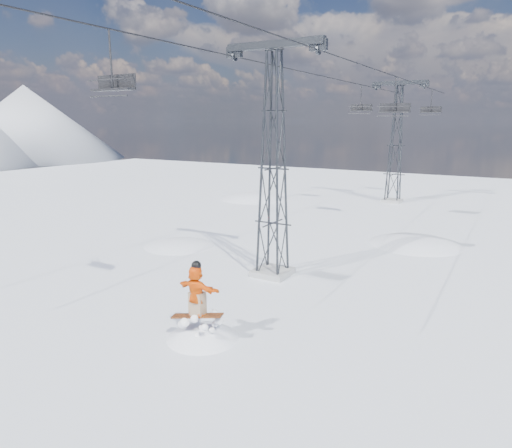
% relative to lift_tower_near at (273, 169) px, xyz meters
% --- Properties ---
extents(ground, '(120.00, 120.00, 0.00)m').
position_rel_lift_tower_near_xyz_m(ground, '(-0.80, -8.00, -5.47)').
color(ground, white).
rests_on(ground, ground).
extents(snow_terrain, '(39.00, 37.00, 22.00)m').
position_rel_lift_tower_near_xyz_m(snow_terrain, '(-5.57, 13.24, -15.06)').
color(snow_terrain, white).
rests_on(snow_terrain, ground).
extents(lift_tower_near, '(5.20, 1.80, 11.43)m').
position_rel_lift_tower_near_xyz_m(lift_tower_near, '(0.00, 0.00, 0.00)').
color(lift_tower_near, '#999999').
rests_on(lift_tower_near, ground).
extents(lift_tower_far, '(5.20, 1.80, 11.43)m').
position_rel_lift_tower_near_xyz_m(lift_tower_far, '(0.00, 25.00, 0.00)').
color(lift_tower_far, '#999999').
rests_on(lift_tower_far, ground).
extents(haul_cables, '(4.46, 51.00, 0.06)m').
position_rel_lift_tower_near_xyz_m(haul_cables, '(0.00, 11.50, 5.38)').
color(haul_cables, black).
rests_on(haul_cables, ground).
extents(snowboarder_jump, '(4.40, 4.40, 6.98)m').
position_rel_lift_tower_near_xyz_m(snowboarder_jump, '(1.09, -7.51, -7.08)').
color(snowboarder_jump, white).
rests_on(snowboarder_jump, ground).
extents(lift_chair_near, '(1.82, 0.52, 2.25)m').
position_rel_lift_tower_near_xyz_m(lift_chair_near, '(-2.20, -7.89, 3.58)').
color(lift_chair_near, black).
rests_on(lift_chair_near, ground).
extents(lift_chair_mid, '(2.22, 0.64, 2.76)m').
position_rel_lift_tower_near_xyz_m(lift_chair_mid, '(2.20, 14.39, 3.18)').
color(lift_chair_mid, black).
rests_on(lift_chair_mid, ground).
extents(lift_chair_far, '(1.99, 0.57, 2.46)m').
position_rel_lift_tower_near_xyz_m(lift_chair_far, '(-2.20, 20.54, 3.41)').
color(lift_chair_far, black).
rests_on(lift_chair_far, ground).
extents(lift_chair_extra, '(2.02, 0.58, 2.51)m').
position_rel_lift_tower_near_xyz_m(lift_chair_extra, '(2.20, 29.24, 3.38)').
color(lift_chair_extra, black).
rests_on(lift_chair_extra, ground).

